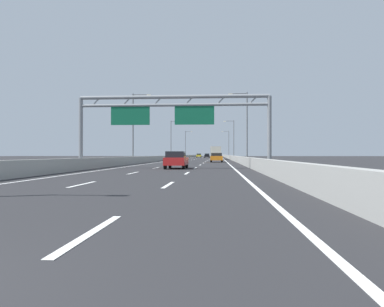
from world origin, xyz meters
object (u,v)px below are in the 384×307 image
Objects in this scene: streetlamp_left_mid at (135,124)px; streetlamp_left_far at (172,137)px; streetlamp_right_mid at (245,123)px; box_truck at (216,152)px; sign_gantry at (171,113)px; streetlamp_right_distant at (228,142)px; orange_car at (217,157)px; streetlamp_right_far at (233,137)px; yellow_car at (199,155)px; black_car at (207,156)px; red_car at (176,160)px; streetlamp_left_distant at (186,143)px.

streetlamp_left_mid is 39.90m from streetlamp_left_far.
box_truck is at bearing 96.56° from streetlamp_right_mid.
sign_gantry is 2.08× the size of box_truck.
streetlamp_right_distant is 2.30× the size of orange_car.
streetlamp_right_distant is at bearing 90.00° from streetlamp_right_far.
orange_car is at bearing 115.51° from streetlamp_right_mid.
streetlamp_right_far is at bearing 82.37° from sign_gantry.
orange_car is 82.82m from yellow_car.
black_car is (7.48, 79.47, -4.66)m from streetlamp_left_mid.
streetlamp_left_mid is 79.95m from black_car.
orange_car is 25.40m from red_car.
streetlamp_left_mid is 1.00× the size of streetlamp_right_far.
streetlamp_right_mid reaches higher than orange_car.
streetlamp_right_distant is at bearing 79.40° from streetlamp_left_mid.
streetlamp_right_mid is at bearing -90.00° from streetlamp_right_distant.
streetlamp_right_far is at bearing 82.76° from red_car.
orange_car is (11.10, 8.03, -4.66)m from streetlamp_left_mid.
streetlamp_left_distant is 72.77m from orange_car.
streetlamp_right_mid is 79.95m from black_car.
yellow_car is 55.65m from box_truck.
yellow_car is (4.03, 50.65, -4.65)m from streetlamp_left_far.
orange_car is at bearing 35.90° from streetlamp_left_mid.
streetlamp_right_far is at bearing 69.48° from streetlamp_left_mid.
streetlamp_left_mid is 2.27× the size of red_car.
streetlamp_left_distant is 1.00× the size of streetlamp_right_distant.
streetlamp_left_distant is at bearing 90.00° from streetlamp_left_mid.
streetlamp_left_distant is 2.27× the size of red_car.
streetlamp_left_far is at bearing 157.20° from box_truck.
orange_car is 71.52m from black_car.
streetlamp_right_mid is 91.33m from yellow_car.
streetlamp_right_distant is at bearing 86.94° from orange_car.
streetlamp_left_far is 14.93m from streetlamp_right_far.
red_car is at bearing -82.32° from streetlamp_left_far.
streetlamp_left_far is 40.54m from black_car.
streetlamp_left_mid is 42.60m from streetlamp_right_far.
streetlamp_left_far reaches higher than orange_car.
sign_gantry is 18.92m from streetlamp_left_mid.
streetlamp_left_far is 2.06× the size of black_car.
streetlamp_right_far is 52.02m from yellow_car.
streetlamp_left_far is at bearing -110.52° from streetlamp_right_distant.
streetlamp_left_far is 2.30× the size of orange_car.
streetlamp_right_far is (14.93, 0.00, 0.00)m from streetlamp_left_far.
sign_gantry is at bearing -143.32° from red_car.
streetlamp_right_far is 32.43m from orange_car.
streetlamp_right_mid reaches higher than box_truck.
yellow_car is at bearing 107.28° from black_car.
streetlamp_right_distant reaches higher than orange_car.
box_truck is (3.18, 52.46, 0.87)m from red_car.
black_car is (7.48, -0.33, -4.66)m from streetlamp_left_distant.
yellow_car is at bearing 85.45° from streetlamp_left_far.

